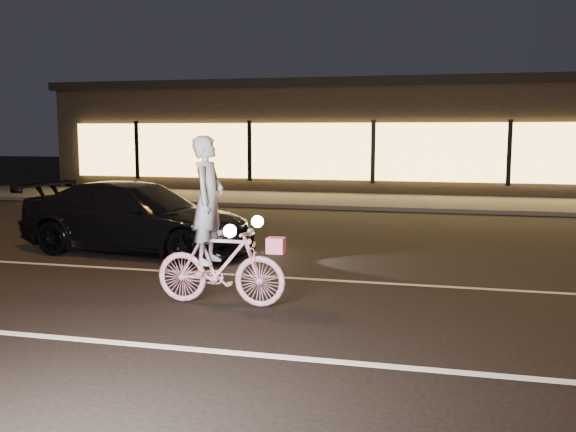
# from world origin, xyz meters

# --- Properties ---
(ground) EXTENTS (90.00, 90.00, 0.00)m
(ground) POSITION_xyz_m (0.00, 0.00, 0.00)
(ground) COLOR black
(ground) RESTS_ON ground
(lane_stripe_near) EXTENTS (60.00, 0.12, 0.01)m
(lane_stripe_near) POSITION_xyz_m (0.00, -1.50, 0.00)
(lane_stripe_near) COLOR silver
(lane_stripe_near) RESTS_ON ground
(lane_stripe_far) EXTENTS (60.00, 0.10, 0.01)m
(lane_stripe_far) POSITION_xyz_m (0.00, 2.00, 0.00)
(lane_stripe_far) COLOR gray
(lane_stripe_far) RESTS_ON ground
(sidewalk) EXTENTS (30.00, 4.00, 0.12)m
(sidewalk) POSITION_xyz_m (0.00, 13.00, 0.06)
(sidewalk) COLOR #383533
(sidewalk) RESTS_ON ground
(storefront) EXTENTS (25.40, 8.42, 4.20)m
(storefront) POSITION_xyz_m (0.00, 18.97, 2.15)
(storefront) COLOR black
(storefront) RESTS_ON ground
(cyclist) EXTENTS (1.79, 0.61, 2.25)m
(cyclist) POSITION_xyz_m (-0.39, 0.26, 0.80)
(cyclist) COLOR #D93770
(cyclist) RESTS_ON ground
(sedan) EXTENTS (4.79, 2.33, 1.34)m
(sedan) POSITION_xyz_m (-3.17, 3.45, 0.67)
(sedan) COLOR black
(sedan) RESTS_ON ground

